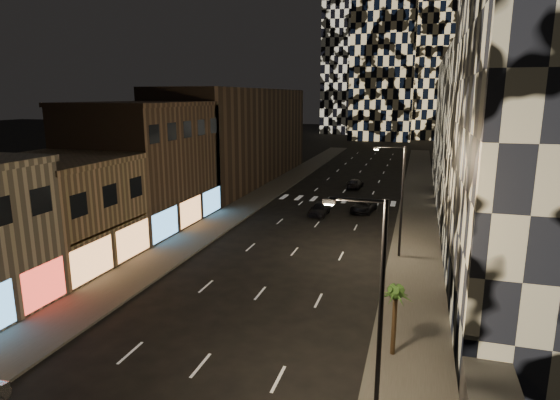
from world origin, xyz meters
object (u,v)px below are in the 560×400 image
Objects in this scene: streetlight_near at (376,292)px; car_dark_midlane at (320,209)px; streetlight_far at (399,194)px; car_dark_oncoming at (355,184)px; palm_tree at (396,298)px; car_dark_rightlane at (364,206)px.

car_dark_midlane is (-8.85, 31.80, -4.61)m from streetlight_near.
streetlight_near and streetlight_far have the same top height.
palm_tree is at bearing 103.74° from car_dark_oncoming.
streetlight_near reaches higher than car_dark_midlane.
car_dark_rightlane is at bearing 97.17° from streetlight_near.
streetlight_far is 15.60m from palm_tree.
car_dark_midlane reaches higher than car_dark_oncoming.
car_dark_midlane is at bearing 88.14° from car_dark_oncoming.
streetlight_near reaches higher than car_dark_rightlane.
car_dark_oncoming is at bearing 104.16° from streetlight_far.
car_dark_midlane is (-8.85, 11.80, -4.61)m from streetlight_far.
car_dark_oncoming is at bearing 100.13° from palm_tree.
streetlight_far is 1.86× the size of car_dark_rightlane.
car_dark_oncoming is at bearing 98.46° from streetlight_near.
streetlight_far is at bearing -51.47° from car_dark_midlane.
streetlight_near is at bearing -98.05° from palm_tree.
car_dark_oncoming is 14.35m from car_dark_rightlane.
car_dark_oncoming is (-7.24, 48.69, -4.70)m from streetlight_near.
car_dark_oncoming is at bearing 109.49° from car_dark_rightlane.
palm_tree is (9.50, -27.24, 2.45)m from car_dark_midlane.
palm_tree is (5.00, -30.07, 2.52)m from car_dark_rightlane.
car_dark_rightlane is (-4.35, 14.64, -4.68)m from streetlight_far.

